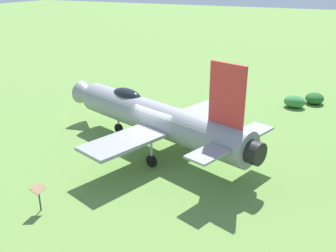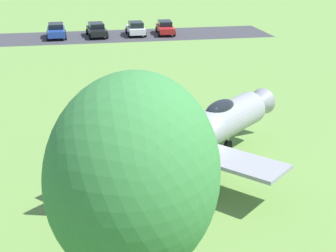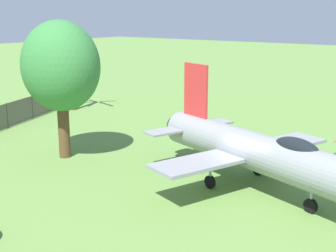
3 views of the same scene
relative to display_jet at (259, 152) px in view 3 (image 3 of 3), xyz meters
The scene contains 4 objects.
ground_plane 1.89m from the display_jet, 161.82° to the left, with size 200.00×200.00×0.00m, color #668E42.
display_jet is the anchor object (origin of this frame).
shade_tree 11.61m from the display_jet, behind, with size 4.60×3.98×7.59m.
palm_tree 21.91m from the display_jet, 159.94° to the left, with size 4.46×3.83×5.84m.
Camera 3 is at (9.15, -18.71, 7.95)m, focal length 50.10 mm.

